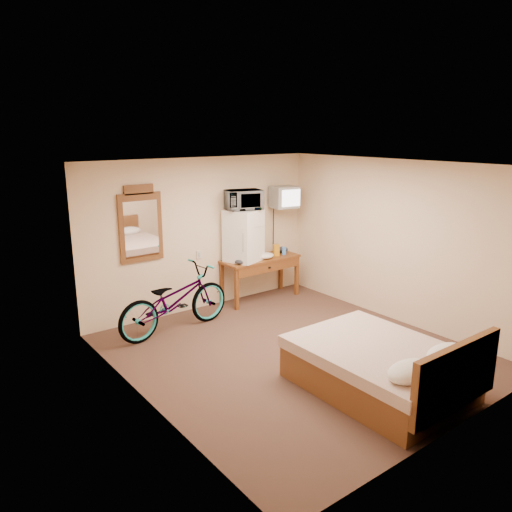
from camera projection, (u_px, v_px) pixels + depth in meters
The scene contains 13 objects.
room at pixel (295, 263), 6.41m from camera, with size 4.60×4.64×2.50m.
desk at pixel (262, 264), 8.70m from camera, with size 1.43×0.56×0.75m.
mini_fridge at pixel (244, 235), 8.41m from camera, with size 0.68×0.66×0.88m.
microwave at pixel (243, 200), 8.26m from camera, with size 0.59×0.40×0.33m, color white.
snack_bag at pixel (276, 250), 8.80m from camera, with size 0.10×0.06×0.21m, color orange.
blue_cup at pixel (284, 251), 8.91m from camera, with size 0.08×0.08×0.14m, color #478CF2.
cloth_cream at pixel (265, 256), 8.63m from camera, with size 0.33×0.25×0.10m, color silver.
cloth_dark_a at pixel (241, 261), 8.28m from camera, with size 0.23×0.18×0.09m, color black.
cloth_dark_b at pixel (282, 250), 9.07m from camera, with size 0.23×0.18×0.10m, color black.
crt_television at pixel (284, 197), 8.74m from camera, with size 0.49×0.59×0.38m.
wall_mirror at pixel (141, 225), 7.47m from camera, with size 0.69×0.04×1.17m.
bicycle at pixel (175, 300), 7.33m from camera, with size 0.65×1.86×0.98m, color black.
bed at pixel (384, 367), 5.67m from camera, with size 1.44×1.95×0.90m.
Camera 1 is at (-4.14, -4.63, 2.92)m, focal length 35.00 mm.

